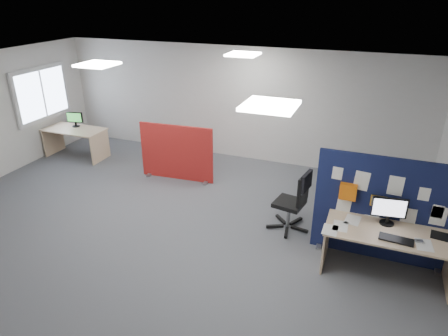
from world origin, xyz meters
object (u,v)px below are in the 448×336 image
(monitor_second, at_px, (75,119))
(second_desk, at_px, (76,135))
(monitor_main, at_px, (389,210))
(navy_divider, at_px, (383,210))
(red_divider, at_px, (177,153))
(office_chair, at_px, (296,198))
(main_desk, at_px, (388,241))

(monitor_second, bearing_deg, second_desk, -73.29)
(monitor_main, xyz_separation_m, second_desk, (-7.21, 1.88, -0.42))
(navy_divider, bearing_deg, red_divider, 161.32)
(monitor_main, distance_m, office_chair, 1.55)
(navy_divider, height_order, main_desk, navy_divider)
(monitor_main, bearing_deg, red_divider, 151.21)
(second_desk, bearing_deg, red_divider, -5.37)
(main_desk, height_order, red_divider, red_divider)
(second_desk, bearing_deg, main_desk, -15.81)
(second_desk, height_order, office_chair, office_chair)
(monitor_main, bearing_deg, navy_divider, 102.31)
(second_desk, distance_m, monitor_second, 0.41)
(office_chair, bearing_deg, navy_divider, -2.55)
(main_desk, relative_size, monitor_main, 3.62)
(navy_divider, xyz_separation_m, monitor_main, (0.07, -0.18, 0.11))
(red_divider, distance_m, monitor_second, 3.05)
(navy_divider, distance_m, red_divider, 4.46)
(monitor_second, bearing_deg, navy_divider, -27.04)
(red_divider, relative_size, monitor_second, 4.16)
(monitor_second, bearing_deg, main_desk, -29.40)
(second_desk, relative_size, office_chair, 1.34)
(monitor_main, relative_size, second_desk, 0.33)
(main_desk, bearing_deg, second_desk, 164.19)
(navy_divider, relative_size, red_divider, 1.24)
(office_chair, bearing_deg, main_desk, -13.95)
(office_chair, bearing_deg, second_desk, 176.63)
(second_desk, xyz_separation_m, office_chair, (5.78, -1.39, 0.09))
(red_divider, bearing_deg, monitor_main, -24.46)
(main_desk, height_order, second_desk, same)
(second_desk, relative_size, monitor_second, 3.73)
(navy_divider, xyz_separation_m, monitor_second, (-7.22, 1.83, 0.08))
(second_desk, bearing_deg, office_chair, -13.54)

